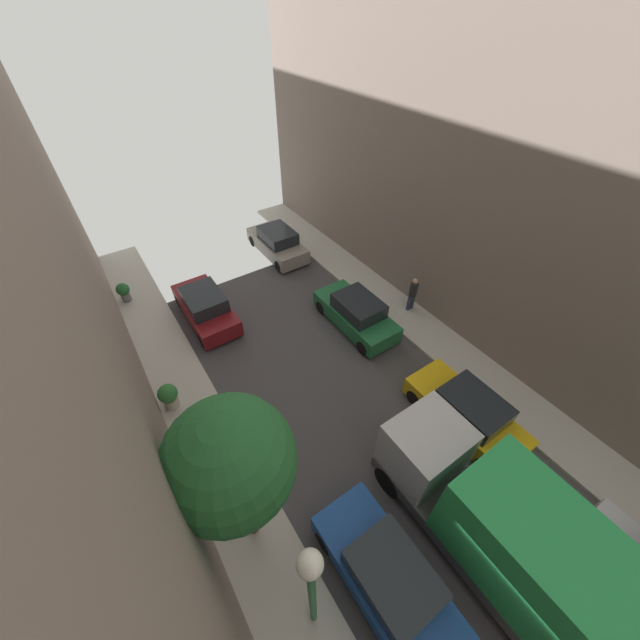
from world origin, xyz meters
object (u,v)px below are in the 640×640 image
Objects in this scene: parked_car_right_1 at (467,412)px; potted_plant_3 at (124,291)px; parked_car_right_2 at (356,313)px; parked_car_right_3 at (277,243)px; pedestrian at (413,293)px; street_tree_0 at (230,462)px; lamp_post at (311,586)px; parked_car_left_3 at (205,307)px; potted_plant_0 at (169,396)px; parked_car_left_2 at (388,577)px; delivery_truck at (504,531)px.

parked_car_right_1 is 4.31× the size of potted_plant_3.
parked_car_right_2 and parked_car_right_3 have the same top height.
street_tree_0 reaches higher than pedestrian.
pedestrian is 0.31× the size of street_tree_0.
potted_plant_3 is at bearing 93.45° from lamp_post.
pedestrian is (2.73, -7.83, 0.35)m from parked_car_right_3.
parked_car_left_3 is 2.44× the size of pedestrian.
potted_plant_0 is at bearing -90.31° from potted_plant_3.
parked_car_left_2 and parked_car_right_1 have the same top height.
parked_car_right_2 reaches higher than potted_plant_3.
potted_plant_0 is (-8.25, 0.28, 0.02)m from parked_car_right_2.
potted_plant_0 is 8.46m from lamp_post.
potted_plant_3 is at bearing 130.52° from parked_car_left_3.
potted_plant_3 is at bearing 100.24° from parked_car_left_2.
parked_car_left_2 is 5.76m from parked_car_right_1.
potted_plant_0 is (-5.55, 9.35, -1.05)m from delivery_truck.
street_tree_0 reaches higher than delivery_truck.
parked_car_left_2 is 11.03m from pedestrian.
parked_car_right_2 is at bearing 33.60° from street_tree_0.
parked_car_right_2 is 2.83m from pedestrian.
street_tree_0 is (-7.62, -5.06, 3.50)m from parked_car_right_2.
parked_car_left_3 is at bearing 149.29° from pedestrian.
parked_car_left_3 is at bearing -49.48° from potted_plant_3.
lamp_post is at bearing -116.22° from parked_car_right_3.
potted_plant_0 is (-0.63, 5.34, -3.48)m from street_tree_0.
potted_plant_3 is (-0.59, 12.52, -3.51)m from street_tree_0.
potted_plant_0 is 7.18m from potted_plant_3.
potted_plant_3 is at bearing 177.99° from parked_car_right_3.
parked_car_right_2 is (5.40, 8.10, 0.00)m from parked_car_left_2.
potted_plant_3 is 15.40m from lamp_post.
parked_car_right_3 is 3.94× the size of potted_plant_0.
potted_plant_3 is at bearing 137.74° from parked_car_right_2.
parked_car_right_2 is (0.00, 6.10, 0.00)m from parked_car_right_1.
parked_car_right_3 is 14.83m from street_tree_0.
parked_car_right_1 is 6.10m from pedestrian.
lamp_post is (-10.03, -6.99, 2.44)m from pedestrian.
parked_car_left_2 is 3.06m from delivery_truck.
parked_car_right_1 is 10.43m from potted_plant_0.
parked_car_right_1 is at bearing -90.00° from parked_car_right_2.
parked_car_left_3 is 0.83× the size of lamp_post.
delivery_truck is at bearing -17.12° from lamp_post.
delivery_truck is 6.19× the size of potted_plant_0.
delivery_truck is at bearing -122.87° from pedestrian.
pedestrian reaches higher than parked_car_right_2.
potted_plant_0 is at bearing 96.76° from street_tree_0.
street_tree_0 is 6.41m from potted_plant_0.
potted_plant_0 is at bearing -126.24° from parked_car_left_3.
parked_car_right_3 is 10.75m from potted_plant_0.
lamp_post is (-1.90, 0.45, 2.80)m from parked_car_left_2.
delivery_truck reaches higher than pedestrian.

